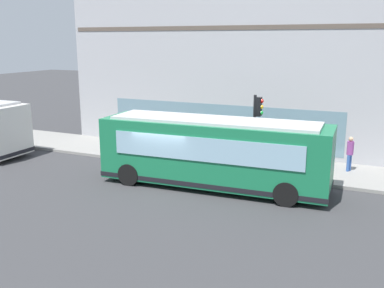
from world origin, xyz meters
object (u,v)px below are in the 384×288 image
(pedestrian_near_hydrant, at_px, (167,137))
(newspaper_vending_box, at_px, (267,157))
(traffic_light_near_corner, at_px, (257,119))
(pedestrian_near_building_entrance, at_px, (350,151))
(city_bus_nearside, at_px, (213,153))
(fire_hydrant, at_px, (323,162))

(pedestrian_near_hydrant, xyz_separation_m, newspaper_vending_box, (0.03, -5.64, -0.55))
(traffic_light_near_corner, height_order, pedestrian_near_building_entrance, traffic_light_near_corner)
(newspaper_vending_box, bearing_deg, city_bus_nearside, 159.04)
(pedestrian_near_building_entrance, xyz_separation_m, pedestrian_near_hydrant, (-0.79, 9.53, 0.02))
(pedestrian_near_hydrant, relative_size, newspaper_vending_box, 1.93)
(fire_hydrant, xyz_separation_m, newspaper_vending_box, (-0.62, 2.66, 0.09))
(pedestrian_near_building_entrance, bearing_deg, traffic_light_near_corner, 113.52)
(traffic_light_near_corner, distance_m, pedestrian_near_building_entrance, 4.82)
(city_bus_nearside, relative_size, traffic_light_near_corner, 2.74)
(city_bus_nearside, distance_m, pedestrian_near_building_entrance, 7.01)
(city_bus_nearside, xyz_separation_m, pedestrian_near_hydrant, (3.73, 4.20, -0.40))
(fire_hydrant, distance_m, pedestrian_near_building_entrance, 1.38)
(pedestrian_near_building_entrance, xyz_separation_m, newspaper_vending_box, (-0.76, 3.89, -0.53))
(pedestrian_near_building_entrance, relative_size, newspaper_vending_box, 1.89)
(city_bus_nearside, distance_m, fire_hydrant, 6.09)
(pedestrian_near_building_entrance, bearing_deg, pedestrian_near_hydrant, 94.76)
(traffic_light_near_corner, bearing_deg, pedestrian_near_hydrant, 79.21)
(city_bus_nearside, height_order, fire_hydrant, city_bus_nearside)
(city_bus_nearside, relative_size, pedestrian_near_hydrant, 5.84)
(fire_hydrant, bearing_deg, pedestrian_near_hydrant, 94.45)
(fire_hydrant, height_order, newspaper_vending_box, newspaper_vending_box)
(traffic_light_near_corner, height_order, pedestrian_near_hydrant, traffic_light_near_corner)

